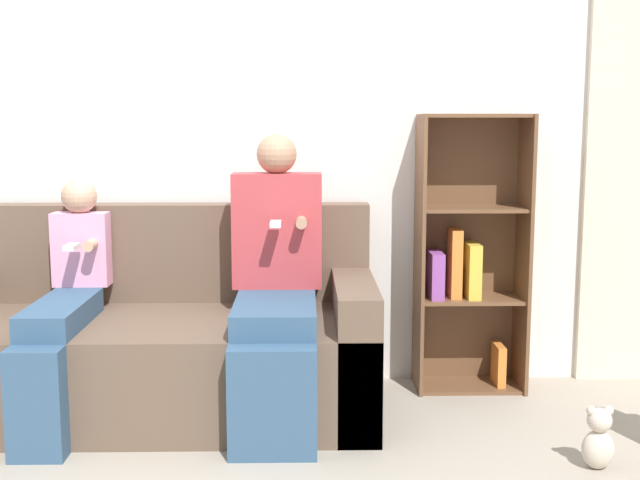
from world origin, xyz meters
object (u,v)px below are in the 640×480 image
object	(u,v)px
adult_seated	(276,276)
bookshelf	(467,259)
teddy_bear	(598,439)
couch	(157,347)
child_seated	(63,305)

from	to	relation	value
adult_seated	bookshelf	xyz separation A→B (m)	(0.97, 0.43, 0.00)
adult_seated	teddy_bear	bearing A→B (deg)	-25.10
bookshelf	couch	bearing A→B (deg)	-167.45
couch	adult_seated	bearing A→B (deg)	-8.98
couch	teddy_bear	distance (m)	2.00
teddy_bear	adult_seated	bearing A→B (deg)	154.90
adult_seated	child_seated	size ratio (longest dim) A/B	1.20
adult_seated	child_seated	xyz separation A→B (m)	(-0.96, -0.07, -0.12)
child_seated	couch	bearing A→B (deg)	21.82
adult_seated	bookshelf	bearing A→B (deg)	24.06
couch	bookshelf	size ratio (longest dim) A/B	1.46
couch	bookshelf	world-z (taller)	bookshelf
adult_seated	teddy_bear	distance (m)	1.53
couch	teddy_bear	size ratio (longest dim) A/B	7.92
adult_seated	teddy_bear	world-z (taller)	adult_seated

